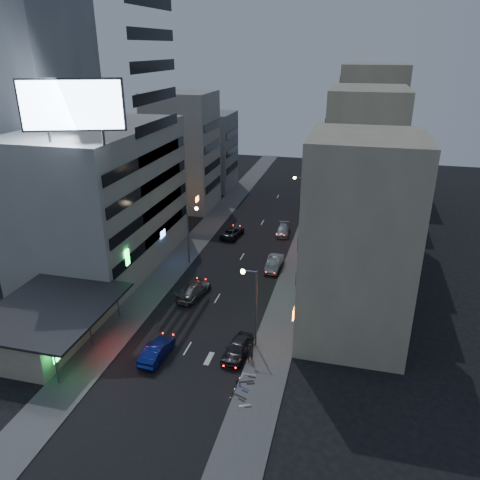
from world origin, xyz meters
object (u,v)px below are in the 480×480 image
(scooter_silver_a, at_px, (251,399))
(scooter_black_b, at_px, (254,374))
(scooter_black_a, at_px, (247,393))
(road_car_blue, at_px, (157,351))
(scooter_silver_b, at_px, (256,370))
(person, at_px, (250,352))
(parked_car_left, at_px, (232,232))
(road_car_silver, at_px, (193,290))
(scooter_blue, at_px, (250,385))
(parked_car_right_mid, at_px, (274,263))
(parked_car_right_near, at_px, (238,348))
(parked_car_right_far, at_px, (283,230))

(scooter_silver_a, height_order, scooter_black_b, scooter_black_b)
(scooter_black_a, relative_size, scooter_black_b, 0.93)
(road_car_blue, bearing_deg, scooter_black_b, 176.54)
(scooter_silver_a, distance_m, scooter_silver_b, 3.66)
(scooter_silver_b, bearing_deg, person, 28.29)
(scooter_black_a, bearing_deg, road_car_blue, 90.76)
(person, relative_size, scooter_silver_b, 0.96)
(scooter_black_b, bearing_deg, parked_car_left, -2.95)
(road_car_silver, height_order, scooter_silver_b, road_car_silver)
(scooter_black_a, relative_size, scooter_blue, 1.08)
(parked_car_right_mid, distance_m, person, 19.72)
(parked_car_right_near, distance_m, road_car_silver, 12.48)
(parked_car_right_mid, relative_size, scooter_black_a, 2.67)
(parked_car_right_far, bearing_deg, scooter_blue, -90.16)
(road_car_blue, distance_m, scooter_black_a, 10.09)
(parked_car_left, distance_m, scooter_silver_b, 32.95)
(parked_car_right_near, distance_m, parked_car_right_far, 31.53)
(parked_car_left, xyz_separation_m, road_car_silver, (0.41, -19.01, 0.09))
(scooter_silver_b, bearing_deg, scooter_black_b, 173.70)
(scooter_blue, bearing_deg, parked_car_right_mid, 26.88)
(parked_car_left, xyz_separation_m, person, (9.54, -29.31, 0.28))
(scooter_silver_a, distance_m, scooter_black_b, 2.92)
(road_car_silver, relative_size, scooter_blue, 3.32)
(parked_car_right_mid, height_order, parked_car_right_far, parked_car_right_mid)
(scooter_black_b, bearing_deg, person, -1.71)
(parked_car_left, distance_m, person, 30.82)
(scooter_blue, height_order, scooter_black_b, scooter_black_b)
(parked_car_right_mid, relative_size, scooter_blue, 2.89)
(parked_car_right_near, bearing_deg, road_car_blue, -156.68)
(scooter_black_a, distance_m, scooter_silver_b, 3.17)
(road_car_silver, distance_m, scooter_silver_b, 15.87)
(parked_car_right_near, bearing_deg, scooter_silver_a, -60.13)
(road_car_silver, height_order, scooter_silver_a, road_car_silver)
(scooter_silver_b, bearing_deg, road_car_silver, 39.86)
(parked_car_right_mid, distance_m, road_car_silver, 12.21)
(parked_car_right_near, bearing_deg, person, -16.04)
(scooter_black_b, xyz_separation_m, scooter_silver_b, (0.08, 0.75, -0.03))
(parked_car_right_near, bearing_deg, parked_car_right_mid, 96.44)
(parked_car_right_mid, relative_size, road_car_blue, 1.02)
(road_car_blue, xyz_separation_m, scooter_black_b, (9.47, -1.02, -0.07))
(road_car_silver, xyz_separation_m, scooter_black_a, (10.08, -15.37, -0.14))
(parked_car_right_mid, height_order, road_car_silver, road_car_silver)
(road_car_blue, distance_m, road_car_silver, 11.95)
(scooter_black_b, bearing_deg, road_car_blue, 62.76)
(scooter_silver_a, bearing_deg, scooter_black_b, -16.05)
(road_car_silver, relative_size, scooter_black_b, 2.87)
(parked_car_left, bearing_deg, parked_car_right_near, 112.60)
(parked_car_right_mid, bearing_deg, parked_car_right_far, 95.56)
(parked_car_right_near, distance_m, road_car_blue, 7.54)
(scooter_black_b, bearing_deg, scooter_silver_a, 166.45)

